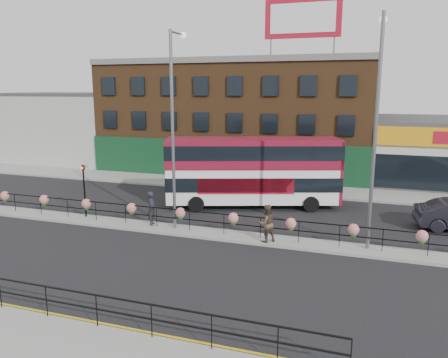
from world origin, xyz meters
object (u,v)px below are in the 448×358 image
(pedestrian_a, at_px, (152,208))
(lamp_column_east, at_px, (377,113))
(double_decker_bus, at_px, (254,165))
(pedestrian_b, at_px, (266,223))
(lamp_column_west, at_px, (174,114))

(pedestrian_a, bearing_deg, lamp_column_east, -106.65)
(double_decker_bus, height_order, pedestrian_a, double_decker_bus)
(pedestrian_a, relative_size, pedestrian_b, 1.00)
(lamp_column_west, bearing_deg, pedestrian_a, -174.58)
(pedestrian_a, xyz_separation_m, pedestrian_b, (6.84, -0.68, -0.00))
(double_decker_bus, distance_m, pedestrian_b, 7.43)
(lamp_column_west, xyz_separation_m, lamp_column_east, (10.26, 0.08, 0.22))
(pedestrian_a, bearing_deg, double_decker_bus, -53.20)
(pedestrian_a, distance_m, lamp_column_west, 5.55)
(double_decker_bus, distance_m, pedestrian_a, 7.70)
(double_decker_bus, bearing_deg, pedestrian_a, -125.46)
(pedestrian_a, bearing_deg, lamp_column_west, -102.31)
(pedestrian_a, distance_m, lamp_column_east, 13.01)
(pedestrian_b, xyz_separation_m, lamp_column_east, (4.91, 0.90, 5.57))
(double_decker_bus, height_order, lamp_column_west, lamp_column_west)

